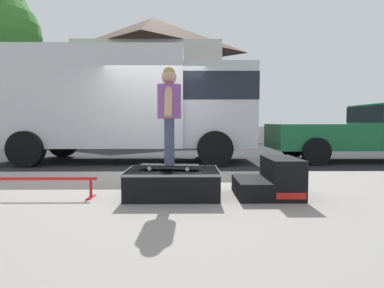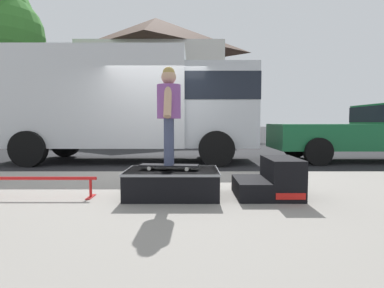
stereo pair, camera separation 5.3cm
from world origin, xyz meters
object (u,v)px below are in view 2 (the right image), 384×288
at_px(kicker_ramp, 271,180).
at_px(grind_rail, 35,182).
at_px(box_truck, 131,101).
at_px(skate_box, 172,182).
at_px(skater_kid, 168,108).
at_px(pickup_truck_green, 379,130).
at_px(skateboard, 168,165).

bearing_deg(kicker_ramp, grind_rail, -178.79).
bearing_deg(box_truck, grind_rail, -94.01).
bearing_deg(box_truck, kicker_ramp, -60.12).
xyz_separation_m(grind_rail, box_truck, (0.34, 4.92, 1.37)).
relative_size(skate_box, skater_kid, 0.95).
height_order(skate_box, pickup_truck_green, pickup_truck_green).
distance_m(box_truck, pickup_truck_green, 7.12).
bearing_deg(grind_rail, skater_kid, 1.93).
bearing_deg(skateboard, box_truck, 106.16).
relative_size(skateboard, skater_kid, 0.62).
distance_m(skateboard, pickup_truck_green, 7.46).
relative_size(skate_box, grind_rail, 0.77).
bearing_deg(pickup_truck_green, skater_kid, -139.52).
relative_size(kicker_ramp, pickup_truck_green, 0.15).
bearing_deg(skater_kid, kicker_ramp, 0.30).
distance_m(skater_kid, box_truck, 5.08).
bearing_deg(skate_box, skateboard, -169.58).
height_order(grind_rail, skateboard, skateboard).
relative_size(grind_rail, skater_kid, 1.24).
distance_m(skate_box, grind_rail, 1.80).
distance_m(skater_kid, pickup_truck_green, 7.46).
height_order(kicker_ramp, skater_kid, skater_kid).
bearing_deg(skateboard, grind_rail, -178.07).
distance_m(skate_box, skater_kid, 0.99).
height_order(kicker_ramp, box_truck, box_truck).
xyz_separation_m(skate_box, kicker_ramp, (1.34, -0.00, 0.02)).
bearing_deg(skater_kid, grind_rail, -178.07).
height_order(skate_box, grind_rail, skate_box).
height_order(skate_box, skater_kid, skater_kid).
height_order(box_truck, pickup_truck_green, box_truck).
bearing_deg(skate_box, box_truck, 106.63).
bearing_deg(skate_box, pickup_truck_green, 40.64).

